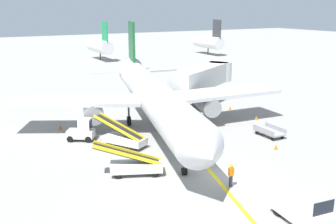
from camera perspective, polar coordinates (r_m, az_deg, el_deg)
ground_plane at (r=29.65m, az=7.48°, el=-9.12°), size 300.00×300.00×0.00m
taxi_line_yellow at (r=33.96m, az=3.81°, el=-5.84°), size 21.84×77.12×0.01m
airliner at (r=39.87m, az=-2.27°, el=2.44°), size 27.83×34.76×10.10m
jet_bridge at (r=50.11m, az=5.44°, el=5.10°), size 12.28×8.78×4.85m
pushback_tug at (r=24.34m, az=19.14°, el=-12.89°), size 2.26×3.78×2.20m
baggage_tug_near_wing at (r=37.49m, az=-12.13°, el=-2.64°), size 2.72×2.40×2.10m
belt_loader_forward_hold at (r=29.59m, az=-4.77°, el=-7.46°), size 5.09×3.11×2.59m
belt_loader_aft_hold at (r=35.46m, az=-6.29°, el=-3.66°), size 3.66×4.93×2.59m
baggage_cart_loaded at (r=39.13m, az=14.25°, el=-2.73°), size 1.57×3.76×0.94m
ground_crew_marshaller at (r=27.81m, az=8.98°, el=-8.81°), size 0.36×0.24×1.70m
safety_cone_nose_left at (r=41.55m, az=-15.11°, el=-2.12°), size 0.36×0.36×0.44m
safety_cone_nose_right at (r=35.84m, az=15.15°, el=-4.85°), size 0.36×0.36×0.44m
safety_cone_wingtip_left at (r=48.25m, az=8.83°, el=0.57°), size 0.36×0.36×0.44m
safety_cone_wingtip_right at (r=44.54m, az=12.50°, el=-0.82°), size 0.36×0.36×0.44m
distant_aircraft_mid_left at (r=93.30m, az=-9.66°, el=9.27°), size 3.00×10.10×8.80m
distant_aircraft_mid_right at (r=103.28m, az=5.80°, el=9.93°), size 3.00×10.10×8.80m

